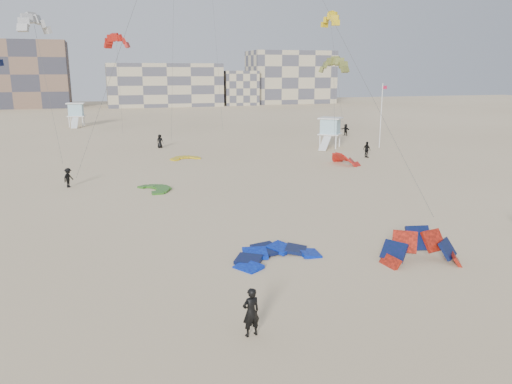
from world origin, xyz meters
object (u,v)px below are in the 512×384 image
object	(u,v)px
kite_ground_orange	(421,262)
lifeguard_tower_near	(330,133)
kitesurfer_main	(251,312)
kite_ground_blue	(275,258)

from	to	relation	value
kite_ground_orange	lifeguard_tower_near	bearing A→B (deg)	82.46
kitesurfer_main	lifeguard_tower_near	world-z (taller)	lifeguard_tower_near
kite_ground_blue	kite_ground_orange	bearing A→B (deg)	-35.31
kite_ground_blue	kitesurfer_main	xyz separation A→B (m)	(-3.51, -7.29, 0.96)
kite_ground_blue	kitesurfer_main	world-z (taller)	kitesurfer_main
kitesurfer_main	lifeguard_tower_near	size ratio (longest dim) A/B	0.33
kite_ground_blue	kite_ground_orange	distance (m)	7.61
kitesurfer_main	kite_ground_blue	bearing A→B (deg)	-127.26
kite_ground_blue	lifeguard_tower_near	distance (m)	41.08
kite_ground_orange	kitesurfer_main	size ratio (longest dim) A/B	2.23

